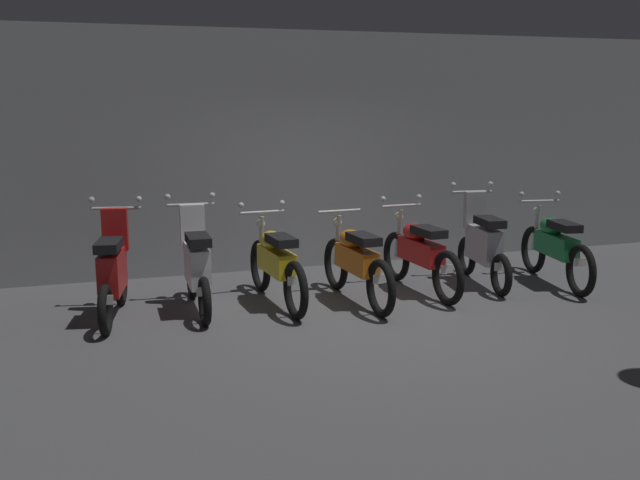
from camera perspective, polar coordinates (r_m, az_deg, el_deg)
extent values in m
plane|color=#4C4C4F|center=(8.20, 4.50, -5.99)|extent=(80.00, 80.00, 0.00)
cube|color=gray|center=(10.51, -1.25, 6.91)|extent=(16.00, 0.30, 3.30)
torus|color=black|center=(8.90, -15.15, -3.21)|extent=(0.19, 0.54, 0.53)
torus|color=black|center=(7.81, -16.28, -5.24)|extent=(0.19, 0.54, 0.53)
cube|color=red|center=(8.29, -15.77, -2.35)|extent=(0.35, 0.76, 0.44)
cube|color=red|center=(8.55, -15.58, 0.79)|extent=(0.30, 0.17, 0.48)
cube|color=black|center=(8.07, -16.05, -0.39)|extent=(0.33, 0.56, 0.10)
cylinder|color=#B7BABF|center=(8.65, -15.53, 2.38)|extent=(0.56, 0.14, 0.04)
sphere|color=#B7BABF|center=(8.68, -17.26, 2.98)|extent=(0.07, 0.07, 0.07)
sphere|color=#B7BABF|center=(8.60, -13.84, 3.09)|extent=(0.07, 0.07, 0.07)
cylinder|color=#B7BABF|center=(8.77, -15.33, -0.61)|extent=(0.08, 0.16, 0.85)
sphere|color=silver|center=(8.71, -15.43, 1.45)|extent=(0.12, 0.12, 0.12)
cube|color=white|center=(7.80, -16.29, -4.48)|extent=(0.16, 0.04, 0.10)
torus|color=black|center=(9.02, -9.89, -2.81)|extent=(0.11, 0.53, 0.53)
torus|color=black|center=(7.91, -8.92, -4.71)|extent=(0.11, 0.53, 0.53)
cube|color=silver|center=(8.40, -9.49, -1.91)|extent=(0.24, 0.74, 0.44)
cube|color=silver|center=(8.66, -9.85, 1.16)|extent=(0.28, 0.13, 0.48)
cube|color=black|center=(8.18, -9.42, 0.03)|extent=(0.25, 0.53, 0.10)
cylinder|color=#B7BABF|center=(8.76, -10.01, 2.72)|extent=(0.56, 0.05, 0.04)
sphere|color=#B7BABF|center=(8.72, -11.73, 3.29)|extent=(0.07, 0.07, 0.07)
sphere|color=#B7BABF|center=(8.78, -8.34, 3.44)|extent=(0.07, 0.07, 0.07)
cylinder|color=#B7BABF|center=(8.88, -9.94, -0.24)|extent=(0.06, 0.15, 0.85)
sphere|color=silver|center=(8.83, -10.01, 1.79)|extent=(0.12, 0.12, 0.12)
cube|color=white|center=(7.91, -8.96, -3.97)|extent=(0.16, 0.02, 0.10)
torus|color=black|center=(9.23, -4.65, -1.99)|extent=(0.13, 0.65, 0.65)
torus|color=black|center=(8.03, -1.90, -3.91)|extent=(0.13, 0.65, 0.65)
cube|color=gold|center=(8.58, -3.39, -1.65)|extent=(0.27, 0.84, 0.28)
ellipsoid|color=gold|center=(8.68, -3.73, -0.02)|extent=(0.29, 0.46, 0.22)
cube|color=black|center=(8.36, -3.01, -0.03)|extent=(0.27, 0.53, 0.10)
cylinder|color=#B7BABF|center=(9.00, -4.52, 2.16)|extent=(0.56, 0.07, 0.04)
sphere|color=#B7BABF|center=(8.91, -6.13, 2.70)|extent=(0.07, 0.07, 0.07)
sphere|color=#B7BABF|center=(9.07, -2.96, 2.88)|extent=(0.07, 0.07, 0.07)
cylinder|color=#B7BABF|center=(9.11, -4.58, -0.09)|extent=(0.07, 0.16, 0.65)
sphere|color=silver|center=(9.07, -4.60, 1.27)|extent=(0.12, 0.12, 0.12)
cube|color=white|center=(8.03, -1.97, -3.17)|extent=(0.16, 0.02, 0.10)
torus|color=black|center=(9.29, 1.23, -1.87)|extent=(0.13, 0.65, 0.65)
torus|color=black|center=(8.14, 4.72, -3.74)|extent=(0.13, 0.65, 0.65)
cube|color=orange|center=(8.66, 2.87, -1.52)|extent=(0.27, 0.84, 0.28)
ellipsoid|color=orange|center=(8.76, 2.47, 0.09)|extent=(0.28, 0.45, 0.22)
cube|color=black|center=(8.45, 3.39, 0.09)|extent=(0.27, 0.53, 0.10)
cylinder|color=#B7BABF|center=(9.07, 1.50, 2.25)|extent=(0.56, 0.07, 0.04)
cylinder|color=#B7BABF|center=(9.18, 1.36, 0.02)|extent=(0.06, 0.16, 0.65)
sphere|color=silver|center=(9.14, 1.37, 1.37)|extent=(0.12, 0.12, 0.12)
cube|color=white|center=(8.13, 4.65, -3.01)|extent=(0.16, 0.02, 0.10)
torus|color=black|center=(9.80, 5.92, -1.25)|extent=(0.13, 0.65, 0.65)
torus|color=black|center=(8.70, 9.86, -2.91)|extent=(0.13, 0.65, 0.65)
cube|color=red|center=(9.20, 7.81, -0.88)|extent=(0.27, 0.84, 0.28)
ellipsoid|color=red|center=(9.29, 7.37, 0.63)|extent=(0.29, 0.45, 0.22)
cube|color=black|center=(8.99, 8.42, 0.65)|extent=(0.27, 0.53, 0.10)
cylinder|color=#B7BABF|center=(9.59, 6.29, 2.66)|extent=(0.56, 0.07, 0.04)
sphere|color=#B7BABF|center=(9.46, 4.91, 3.19)|extent=(0.07, 0.07, 0.07)
sphere|color=#B7BABF|center=(9.70, 7.66, 3.32)|extent=(0.07, 0.07, 0.07)
cylinder|color=#B7BABF|center=(9.69, 6.10, 0.54)|extent=(0.07, 0.16, 0.65)
sphere|color=silver|center=(9.66, 6.13, 1.82)|extent=(0.12, 0.12, 0.12)
cube|color=white|center=(8.70, 9.80, -2.23)|extent=(0.16, 0.02, 0.10)
torus|color=black|center=(10.26, 11.28, -1.20)|extent=(0.16, 0.54, 0.53)
torus|color=black|center=(9.23, 13.85, -2.66)|extent=(0.16, 0.54, 0.53)
cube|color=#9EA0A8|center=(9.69, 12.56, -0.33)|extent=(0.32, 0.76, 0.44)
cube|color=#9EA0A8|center=(9.93, 11.90, 2.31)|extent=(0.29, 0.16, 0.48)
cube|color=black|center=(9.48, 13.01, 1.38)|extent=(0.31, 0.55, 0.10)
cylinder|color=#B7BABF|center=(10.03, 11.66, 3.67)|extent=(0.56, 0.11, 0.04)
sphere|color=#B7BABF|center=(9.93, 10.28, 4.23)|extent=(0.07, 0.07, 0.07)
sphere|color=#B7BABF|center=(10.12, 13.05, 4.24)|extent=(0.07, 0.07, 0.07)
cylinder|color=#B7BABF|center=(10.14, 11.46, 1.07)|extent=(0.08, 0.15, 0.85)
sphere|color=silver|center=(10.09, 11.53, 2.86)|extent=(0.12, 0.12, 0.12)
cube|color=white|center=(9.22, 13.82, -2.02)|extent=(0.16, 0.03, 0.10)
torus|color=black|center=(10.60, 16.17, -0.71)|extent=(0.19, 0.66, 0.65)
torus|color=black|center=(9.47, 19.53, -2.25)|extent=(0.19, 0.66, 0.65)
cube|color=#197238|center=(9.99, 17.82, -0.37)|extent=(0.34, 0.86, 0.28)
ellipsoid|color=#197238|center=(10.09, 17.49, 1.02)|extent=(0.32, 0.47, 0.22)
cube|color=black|center=(9.78, 18.40, 1.03)|extent=(0.32, 0.55, 0.10)
cylinder|color=#B7BABF|center=(10.39, 16.62, 2.91)|extent=(0.56, 0.12, 0.04)
sphere|color=#B7BABF|center=(10.27, 15.34, 3.45)|extent=(0.07, 0.07, 0.07)
sphere|color=#B7BABF|center=(10.50, 17.92, 3.46)|extent=(0.07, 0.07, 0.07)
cylinder|color=#B7BABF|center=(10.49, 16.38, 0.95)|extent=(0.08, 0.17, 0.65)
sphere|color=silver|center=(10.46, 16.45, 2.13)|extent=(0.12, 0.12, 0.12)
cube|color=white|center=(9.47, 19.50, -1.63)|extent=(0.16, 0.04, 0.10)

